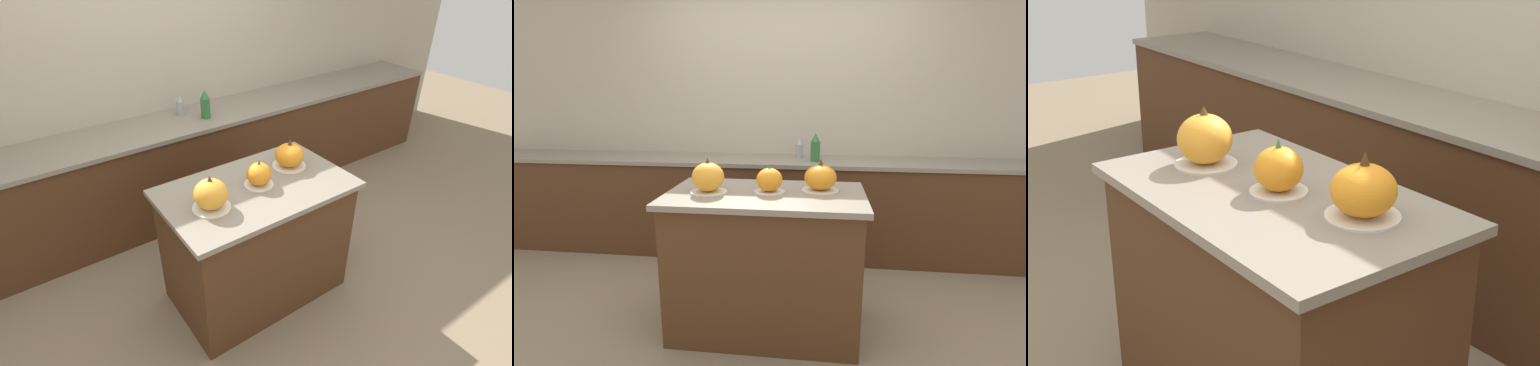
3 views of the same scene
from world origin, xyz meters
TOP-DOWN VIEW (x-y plane):
  - ground_plane at (0.00, 0.00)m, footprint 12.00×12.00m
  - wall_back at (0.00, 1.57)m, footprint 8.00×0.06m
  - kitchen_island at (0.00, 0.00)m, footprint 1.20×0.72m
  - back_counter at (0.00, 1.24)m, footprint 6.00×0.60m
  - pumpkin_cake_left at (-0.34, -0.04)m, footprint 0.23×0.23m
  - pumpkin_cake_center at (0.02, 0.01)m, footprint 0.19×0.19m
  - pumpkin_cake_right at (0.33, 0.09)m, footprint 0.23×0.23m
  - bottle_tall at (0.28, 1.16)m, footprint 0.08×0.08m
  - bottle_short at (0.13, 1.35)m, footprint 0.07×0.07m

SIDE VIEW (x-z plane):
  - ground_plane at x=0.00m, z-range 0.00..0.00m
  - back_counter at x=0.00m, z-range 0.00..0.90m
  - kitchen_island at x=0.00m, z-range 0.00..0.90m
  - pumpkin_cake_center at x=0.02m, z-range 0.88..1.06m
  - pumpkin_cake_right at x=0.33m, z-range 0.88..1.08m
  - bottle_short at x=0.13m, z-range 0.89..1.07m
  - pumpkin_cake_left at x=-0.34m, z-range 0.88..1.10m
  - bottle_tall at x=0.28m, z-range 0.89..1.14m
  - wall_back at x=0.00m, z-range 0.00..2.50m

